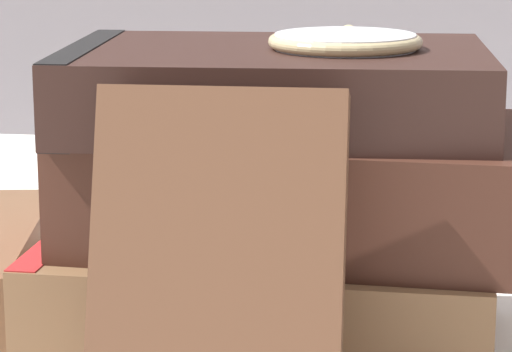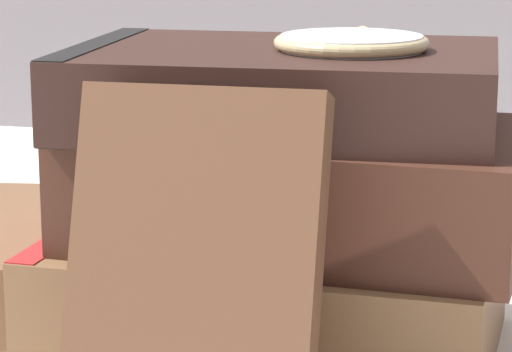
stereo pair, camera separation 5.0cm
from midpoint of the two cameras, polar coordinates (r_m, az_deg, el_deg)
name	(u,v)px [view 1 (the left image)]	position (r m, az deg, el deg)	size (l,w,h in m)	color
book_flat_bottom	(255,292)	(0.50, -2.93, -5.54)	(0.18, 0.13, 0.05)	brown
book_flat_middle	(285,181)	(0.49, -1.55, -0.29)	(0.18, 0.13, 0.05)	#422319
book_flat_top	(263,88)	(0.48, -2.66, 4.16)	(0.17, 0.12, 0.03)	#331E19
book_leaning_front	(217,290)	(0.40, -5.46, -5.44)	(0.08, 0.06, 0.12)	brown
pocket_watch	(345,41)	(0.47, 1.19, 6.33)	(0.06, 0.06, 0.01)	silver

